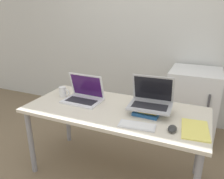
{
  "coord_description": "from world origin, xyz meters",
  "views": [
    {
      "loc": [
        0.69,
        -1.29,
        1.54
      ],
      "look_at": [
        -0.03,
        0.37,
        0.88
      ],
      "focal_mm": 35.0,
      "sensor_mm": 36.0,
      "label": 1
    }
  ],
  "objects_px": {
    "laptop_left": "(84,96)",
    "mouse": "(172,129)",
    "laptop_on_books": "(151,100)",
    "wireless_keyboard": "(137,126)",
    "notepad": "(195,129)",
    "mug": "(63,92)",
    "mini_fridge": "(192,104)",
    "book_stack": "(149,109)"
  },
  "relations": [
    {
      "from": "laptop_left",
      "to": "mug",
      "type": "bearing_deg",
      "value": 177.49
    },
    {
      "from": "laptop_left",
      "to": "laptop_on_books",
      "type": "relative_size",
      "value": 0.99
    },
    {
      "from": "book_stack",
      "to": "mini_fridge",
      "type": "distance_m",
      "value": 1.08
    },
    {
      "from": "wireless_keyboard",
      "to": "mug",
      "type": "xyz_separation_m",
      "value": [
        -0.88,
        0.29,
        0.04
      ]
    },
    {
      "from": "mug",
      "to": "mini_fridge",
      "type": "relative_size",
      "value": 0.13
    },
    {
      "from": "book_stack",
      "to": "mini_fridge",
      "type": "bearing_deg",
      "value": 72.43
    },
    {
      "from": "laptop_on_books",
      "to": "notepad",
      "type": "bearing_deg",
      "value": -23.91
    },
    {
      "from": "book_stack",
      "to": "mini_fridge",
      "type": "xyz_separation_m",
      "value": [
        0.31,
        0.99,
        -0.29
      ]
    },
    {
      "from": "laptop_left",
      "to": "mug",
      "type": "xyz_separation_m",
      "value": [
        -0.25,
        0.01,
        0.0
      ]
    },
    {
      "from": "wireless_keyboard",
      "to": "laptop_left",
      "type": "bearing_deg",
      "value": 156.31
    },
    {
      "from": "wireless_keyboard",
      "to": "mini_fridge",
      "type": "distance_m",
      "value": 1.34
    },
    {
      "from": "book_stack",
      "to": "mug",
      "type": "bearing_deg",
      "value": 179.5
    },
    {
      "from": "laptop_left",
      "to": "book_stack",
      "type": "xyz_separation_m",
      "value": [
        0.65,
        0.0,
        -0.03
      ]
    },
    {
      "from": "laptop_on_books",
      "to": "mug",
      "type": "bearing_deg",
      "value": 179.93
    },
    {
      "from": "mouse",
      "to": "mini_fridge",
      "type": "distance_m",
      "value": 1.26
    },
    {
      "from": "mug",
      "to": "book_stack",
      "type": "bearing_deg",
      "value": -0.5
    },
    {
      "from": "laptop_left",
      "to": "mouse",
      "type": "distance_m",
      "value": 0.92
    },
    {
      "from": "wireless_keyboard",
      "to": "laptop_on_books",
      "type": "bearing_deg",
      "value": 83.92
    },
    {
      "from": "laptop_on_books",
      "to": "mouse",
      "type": "bearing_deg",
      "value": -47.38
    },
    {
      "from": "laptop_left",
      "to": "mini_fridge",
      "type": "relative_size",
      "value": 0.42
    },
    {
      "from": "notepad",
      "to": "mug",
      "type": "relative_size",
      "value": 2.81
    },
    {
      "from": "wireless_keyboard",
      "to": "mini_fridge",
      "type": "height_order",
      "value": "mini_fridge"
    },
    {
      "from": "mug",
      "to": "mini_fridge",
      "type": "height_order",
      "value": "mini_fridge"
    },
    {
      "from": "laptop_left",
      "to": "mini_fridge",
      "type": "bearing_deg",
      "value": 45.83
    },
    {
      "from": "wireless_keyboard",
      "to": "mouse",
      "type": "relative_size",
      "value": 2.72
    },
    {
      "from": "laptop_on_books",
      "to": "wireless_keyboard",
      "type": "bearing_deg",
      "value": -96.08
    },
    {
      "from": "laptop_on_books",
      "to": "mug",
      "type": "height_order",
      "value": "laptop_on_books"
    },
    {
      "from": "book_stack",
      "to": "mouse",
      "type": "distance_m",
      "value": 0.34
    },
    {
      "from": "laptop_left",
      "to": "laptop_on_books",
      "type": "xyz_separation_m",
      "value": [
        0.66,
        0.01,
        0.06
      ]
    },
    {
      "from": "mug",
      "to": "wireless_keyboard",
      "type": "bearing_deg",
      "value": -18.11
    },
    {
      "from": "wireless_keyboard",
      "to": "book_stack",
      "type": "bearing_deg",
      "value": 85.91
    },
    {
      "from": "wireless_keyboard",
      "to": "notepad",
      "type": "relative_size",
      "value": 0.88
    },
    {
      "from": "mouse",
      "to": "laptop_on_books",
      "type": "bearing_deg",
      "value": 132.62
    },
    {
      "from": "laptop_on_books",
      "to": "laptop_left",
      "type": "bearing_deg",
      "value": -179.15
    },
    {
      "from": "laptop_left",
      "to": "wireless_keyboard",
      "type": "bearing_deg",
      "value": -23.69
    },
    {
      "from": "mug",
      "to": "laptop_on_books",
      "type": "bearing_deg",
      "value": -0.07
    },
    {
      "from": "laptop_left",
      "to": "mouse",
      "type": "relative_size",
      "value": 3.45
    },
    {
      "from": "laptop_left",
      "to": "mouse",
      "type": "xyz_separation_m",
      "value": [
        0.89,
        -0.24,
        -0.03
      ]
    },
    {
      "from": "wireless_keyboard",
      "to": "mouse",
      "type": "bearing_deg",
      "value": 8.86
    },
    {
      "from": "notepad",
      "to": "mini_fridge",
      "type": "bearing_deg",
      "value": 93.88
    },
    {
      "from": "laptop_left",
      "to": "mini_fridge",
      "type": "height_order",
      "value": "laptop_left"
    },
    {
      "from": "notepad",
      "to": "mini_fridge",
      "type": "relative_size",
      "value": 0.38
    }
  ]
}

